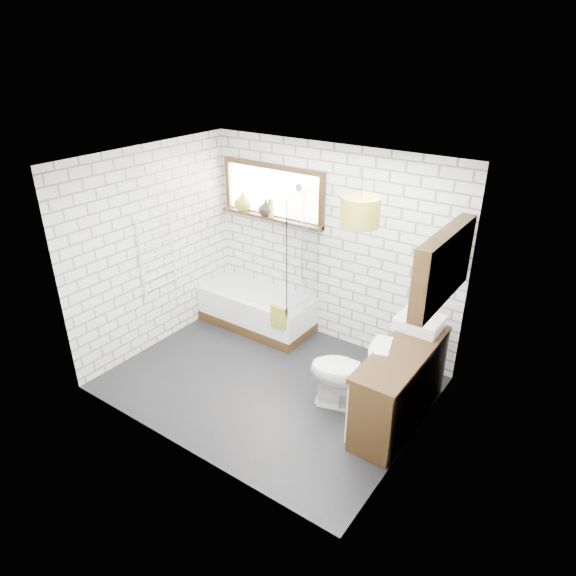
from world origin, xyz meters
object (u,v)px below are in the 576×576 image
Objects in this scene: pendant at (360,211)px; vanity at (400,386)px; toilet at (348,373)px; bathtub at (257,309)px; basin at (419,323)px.

vanity is at bearing -7.85° from pendant.
toilet is (-0.53, -0.12, 0.00)m from vanity.
toilet is (1.85, -0.80, 0.16)m from bathtub.
pendant reaches higher than basin.
pendant is at bearing -173.95° from toilet.
basin is 1.19× the size of pendant.
pendant is (-0.62, 0.09, 1.69)m from vanity.
bathtub is 1.07× the size of vanity.
pendant is at bearing -18.61° from bathtub.
bathtub is 2.62m from pendant.
bathtub is at bearing -130.05° from toilet.
toilet reaches higher than bathtub.
pendant reaches higher than toilet.
vanity is at bearing -83.16° from basin.
bathtub is at bearing 161.39° from pendant.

